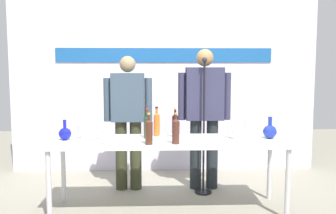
{
  "coord_description": "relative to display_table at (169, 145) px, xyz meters",
  "views": [
    {
      "loc": [
        -0.14,
        -3.69,
        1.47
      ],
      "look_at": [
        0.0,
        0.15,
        1.07
      ],
      "focal_mm": 39.05,
      "sensor_mm": 36.0,
      "label": 1
    }
  ],
  "objects": [
    {
      "name": "wine_glass_left_3",
      "position": [
        -0.91,
        0.1,
        0.16
      ],
      "size": [
        0.07,
        0.07,
        0.14
      ],
      "color": "white",
      "rests_on": "display_table"
    },
    {
      "name": "wine_glass_right_1",
      "position": [
        0.89,
        0.27,
        0.16
      ],
      "size": [
        0.06,
        0.06,
        0.14
      ],
      "color": "white",
      "rests_on": "display_table"
    },
    {
      "name": "back_wall",
      "position": [
        0.0,
        1.58,
        0.81
      ],
      "size": [
        4.37,
        0.11,
        3.0
      ],
      "color": "silver",
      "rests_on": "ground"
    },
    {
      "name": "decanter_blue_right",
      "position": [
        1.06,
        0.02,
        0.13
      ],
      "size": [
        0.14,
        0.14,
        0.23
      ],
      "color": "#1D309D",
      "rests_on": "display_table"
    },
    {
      "name": "decanter_blue_left",
      "position": [
        -1.06,
        0.02,
        0.13
      ],
      "size": [
        0.13,
        0.13,
        0.21
      ],
      "color": "#151AB3",
      "rests_on": "display_table"
    },
    {
      "name": "wine_glass_left_0",
      "position": [
        -0.7,
        0.02,
        0.17
      ],
      "size": [
        0.06,
        0.06,
        0.16
      ],
      "color": "white",
      "rests_on": "display_table"
    },
    {
      "name": "wine_bottle_0",
      "position": [
        -0.22,
        0.09,
        0.19
      ],
      "size": [
        0.07,
        0.07,
        0.31
      ],
      "color": "#21371F",
      "rests_on": "display_table"
    },
    {
      "name": "wine_bottle_4",
      "position": [
        0.06,
        -0.22,
        0.19
      ],
      "size": [
        0.07,
        0.07,
        0.3
      ],
      "color": "#4C281E",
      "rests_on": "display_table"
    },
    {
      "name": "wine_glass_right_0",
      "position": [
        0.66,
        0.07,
        0.16
      ],
      "size": [
        0.06,
        0.06,
        0.14
      ],
      "color": "white",
      "rests_on": "display_table"
    },
    {
      "name": "wine_bottle_2",
      "position": [
        0.07,
        0.12,
        0.19
      ],
      "size": [
        0.07,
        0.07,
        0.31
      ],
      "color": "black",
      "rests_on": "display_table"
    },
    {
      "name": "wine_bottle_1",
      "position": [
        -0.12,
        0.2,
        0.19
      ],
      "size": [
        0.07,
        0.07,
        0.32
      ],
      "color": "orange",
      "rests_on": "display_table"
    },
    {
      "name": "wine_glass_right_2",
      "position": [
        0.69,
        -0.01,
        0.15
      ],
      "size": [
        0.07,
        0.07,
        0.14
      ],
      "color": "white",
      "rests_on": "display_table"
    },
    {
      "name": "wine_glass_left_2",
      "position": [
        -0.61,
        -0.26,
        0.17
      ],
      "size": [
        0.07,
        0.07,
        0.15
      ],
      "color": "white",
      "rests_on": "display_table"
    },
    {
      "name": "wine_bottle_3",
      "position": [
        -0.2,
        -0.23,
        0.19
      ],
      "size": [
        0.07,
        0.07,
        0.3
      ],
      "color": "#4C271B",
      "rests_on": "display_table"
    },
    {
      "name": "ground_plane",
      "position": [
        0.0,
        0.0,
        -0.69
      ],
      "size": [
        10.0,
        10.0,
        0.0
      ],
      "primitive_type": "plane",
      "color": "gray"
    },
    {
      "name": "presenter_right",
      "position": [
        0.46,
        0.69,
        0.29
      ],
      "size": [
        0.64,
        0.22,
        1.71
      ],
      "color": "#1F2529",
      "rests_on": "ground"
    },
    {
      "name": "microphone_stand",
      "position": [
        0.43,
        0.51,
        -0.15
      ],
      "size": [
        0.2,
        0.2,
        1.61
      ],
      "color": "black",
      "rests_on": "ground"
    },
    {
      "name": "presenter_left",
      "position": [
        -0.46,
        0.69,
        0.23
      ],
      "size": [
        0.58,
        0.22,
        1.62
      ],
      "color": "#313420",
      "rests_on": "ground"
    },
    {
      "name": "display_table",
      "position": [
        0.0,
        0.0,
        0.0
      ],
      "size": [
        2.42,
        0.66,
        0.75
      ],
      "color": "white",
      "rests_on": "ground"
    },
    {
      "name": "wine_glass_left_1",
      "position": [
        -0.77,
        -0.06,
        0.16
      ],
      "size": [
        0.07,
        0.07,
        0.15
      ],
      "color": "white",
      "rests_on": "display_table"
    }
  ]
}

